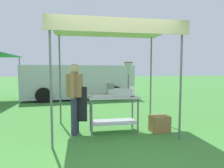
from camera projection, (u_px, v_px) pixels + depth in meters
ground_plane at (94, 100)px, 9.21m from camera, size 70.00×70.00×0.00m
stall_canopy at (113, 32)px, 4.39m from camera, size 2.80×1.87×2.45m
donut_cart at (113, 106)px, 4.42m from camera, size 1.15×0.56×0.86m
donut_tray at (102, 96)px, 4.29m from camera, size 0.47×0.31×0.07m
donut_fryer at (121, 85)px, 4.40m from camera, size 0.61×0.28×0.80m
menu_sign at (132, 92)px, 4.34m from camera, size 0.13×0.05×0.24m
vendor at (75, 95)px, 4.31m from camera, size 0.46×0.54×1.61m
supply_crate at (159, 124)px, 4.51m from camera, size 0.46×0.39×0.38m
van_silver at (79, 81)px, 9.79m from camera, size 5.51×2.40×1.69m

